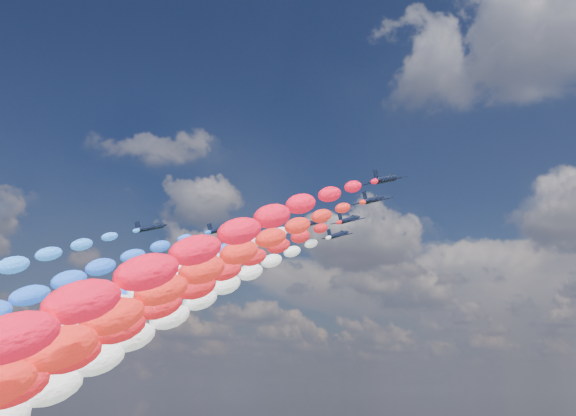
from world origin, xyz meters
The scene contains 15 objects.
jet_0 centered at (-34.20, -7.22, 105.43)m, with size 8.31×11.14×2.46m, color black, non-canonical shape.
jet_1 centered at (-21.57, 4.55, 105.43)m, with size 8.31×11.14×2.46m, color black, non-canonical shape.
trail_1 centered at (-21.57, -50.03, 78.67)m, with size 6.38×106.62×56.82m, color blue, non-canonical shape.
jet_2 centered at (-11.85, 15.71, 105.43)m, with size 8.31×11.14×2.46m, color black, non-canonical shape.
trail_2 centered at (-11.85, -38.87, 78.67)m, with size 6.38×106.62×56.82m, color #105BFF, non-canonical shape.
jet_3 centered at (0.63, 12.54, 105.43)m, with size 8.31×11.14×2.46m, color black, non-canonical shape.
trail_3 centered at (0.63, -42.04, 78.67)m, with size 6.38×106.62×56.82m, color white, non-canonical shape.
jet_4 centered at (-1.04, 27.08, 105.43)m, with size 8.31×11.14×2.46m, color black, non-canonical shape.
trail_4 centered at (-1.04, -27.50, 78.67)m, with size 6.38×106.62×56.82m, color silver, non-canonical shape.
jet_5 centered at (9.71, 15.13, 105.43)m, with size 8.31×11.14×2.46m, color black, non-canonical shape.
trail_5 centered at (9.71, -39.45, 78.67)m, with size 6.38×106.62×56.82m, color red, non-canonical shape.
jet_6 centered at (22.87, 3.51, 105.43)m, with size 8.31×11.14×2.46m, color black, non-canonical shape.
trail_6 centered at (22.87, -51.07, 78.67)m, with size 6.38×106.62×56.82m, color red, non-canonical shape.
jet_7 centered at (31.82, -7.49, 105.43)m, with size 8.31×11.14×2.46m, color black, non-canonical shape.
trail_7 centered at (31.82, -62.07, 78.67)m, with size 6.38×106.62×56.82m, color #F70C27, non-canonical shape.
Camera 1 is at (89.66, -116.72, 66.45)m, focal length 41.84 mm.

